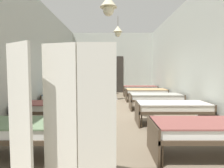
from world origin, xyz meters
TOP-DOWN VIEW (x-y plane):
  - ground_plane at (0.00, 0.00)m, footprint 5.83×11.80m
  - room_shell at (0.00, 1.18)m, footprint 5.63×11.40m
  - bed_left_row_0 at (-1.57, -3.80)m, footprint 1.90×0.84m
  - bed_right_row_0 at (1.57, -3.80)m, footprint 1.90×0.84m
  - bed_left_row_1 at (-1.57, -1.90)m, footprint 1.90×0.84m
  - bed_right_row_1 at (1.57, -1.90)m, footprint 1.90×0.84m
  - bed_left_row_2 at (-1.57, 0.00)m, footprint 1.90×0.84m
  - bed_right_row_2 at (1.57, 0.00)m, footprint 1.90×0.84m
  - bed_left_row_3 at (-1.57, 1.90)m, footprint 1.90×0.84m
  - bed_right_row_3 at (1.57, 1.90)m, footprint 1.90×0.84m
  - bed_left_row_4 at (-1.57, 3.80)m, footprint 1.90×0.84m
  - bed_right_row_4 at (1.57, 3.80)m, footprint 1.90×0.84m
  - nurse_near_aisle at (0.01, 2.36)m, footprint 0.52×0.52m
  - potted_plant at (-0.10, 4.71)m, footprint 0.54×0.54m
  - privacy_screen at (-0.62, -4.77)m, footprint 1.23×0.27m

SIDE VIEW (x-z plane):
  - ground_plane at x=0.00m, z-range -0.10..0.00m
  - bed_left_row_0 at x=-1.57m, z-range 0.15..0.73m
  - bed_right_row_0 at x=1.57m, z-range 0.15..0.73m
  - bed_left_row_1 at x=-1.57m, z-range 0.15..0.73m
  - bed_right_row_1 at x=1.57m, z-range 0.15..0.73m
  - bed_left_row_2 at x=-1.57m, z-range 0.15..0.73m
  - bed_right_row_2 at x=1.57m, z-range 0.15..0.73m
  - bed_left_row_3 at x=-1.57m, z-range 0.15..0.73m
  - bed_right_row_3 at x=1.57m, z-range 0.15..0.73m
  - bed_left_row_4 at x=-1.57m, z-range 0.15..0.73m
  - bed_right_row_4 at x=1.57m, z-range 0.15..0.73m
  - nurse_near_aisle at x=0.01m, z-range -0.21..1.27m
  - potted_plant at x=-0.10m, z-range 0.17..1.51m
  - privacy_screen at x=-0.62m, z-range 0.00..1.70m
  - room_shell at x=0.00m, z-range 0.00..3.93m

